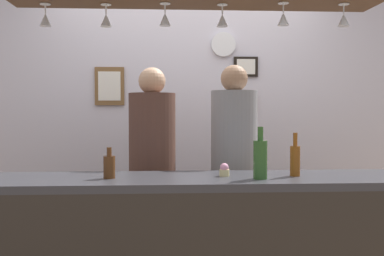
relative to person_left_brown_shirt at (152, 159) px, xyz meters
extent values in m
cube|color=silver|center=(0.28, 0.82, 0.29)|extent=(4.40, 0.06, 2.60)
cube|color=#38383D|center=(0.28, -0.63, -0.06)|extent=(2.70, 0.55, 0.04)
cube|color=brown|center=(0.28, -0.58, 1.01)|extent=(2.20, 0.36, 0.04)
cylinder|color=silver|center=(-0.62, -0.52, 0.98)|extent=(0.06, 0.06, 0.00)
cylinder|color=silver|center=(-0.62, -0.52, 0.96)|extent=(0.01, 0.01, 0.06)
cone|color=silver|center=(-0.62, -0.52, 0.89)|extent=(0.07, 0.07, 0.08)
cylinder|color=silver|center=(-0.26, -0.53, 0.98)|extent=(0.06, 0.06, 0.00)
cylinder|color=silver|center=(-0.26, -0.53, 0.96)|extent=(0.01, 0.01, 0.06)
cone|color=silver|center=(-0.26, -0.53, 0.89)|extent=(0.07, 0.07, 0.08)
cylinder|color=silver|center=(0.10, -0.57, 0.98)|extent=(0.06, 0.06, 0.00)
cylinder|color=silver|center=(0.10, -0.57, 0.96)|extent=(0.01, 0.01, 0.06)
cone|color=silver|center=(0.10, -0.57, 0.89)|extent=(0.07, 0.07, 0.08)
cylinder|color=silver|center=(0.44, -0.57, 0.98)|extent=(0.06, 0.06, 0.00)
cylinder|color=silver|center=(0.44, -0.57, 0.96)|extent=(0.01, 0.01, 0.06)
cone|color=silver|center=(0.44, -0.57, 0.89)|extent=(0.07, 0.07, 0.08)
cylinder|color=silver|center=(0.80, -0.63, 0.98)|extent=(0.06, 0.06, 0.00)
cylinder|color=silver|center=(0.80, -0.63, 0.96)|extent=(0.01, 0.01, 0.06)
cone|color=silver|center=(0.80, -0.63, 0.89)|extent=(0.07, 0.07, 0.08)
cylinder|color=silver|center=(1.16, -0.62, 0.98)|extent=(0.06, 0.06, 0.00)
cylinder|color=silver|center=(1.16, -0.62, 0.96)|extent=(0.01, 0.01, 0.06)
cone|color=silver|center=(1.16, -0.62, 0.89)|extent=(0.07, 0.07, 0.08)
cube|color=#2D334C|center=(0.00, 0.00, -0.61)|extent=(0.17, 0.18, 0.79)
cylinder|color=brown|center=(0.00, 0.00, 0.13)|extent=(0.34, 0.34, 0.69)
sphere|color=tan|center=(0.00, 0.00, 0.57)|extent=(0.20, 0.20, 0.20)
cube|color=#2D334C|center=(0.60, 0.00, -0.60)|extent=(0.17, 0.18, 0.80)
cylinder|color=gray|center=(0.60, 0.00, 0.15)|extent=(0.34, 0.34, 0.70)
sphere|color=#9E7556|center=(0.60, 0.00, 0.59)|extent=(0.20, 0.20, 0.20)
cylinder|color=#2D5623|center=(0.64, -0.73, 0.07)|extent=(0.08, 0.08, 0.22)
cylinder|color=#2D5623|center=(0.64, -0.73, 0.22)|extent=(0.03, 0.03, 0.08)
cylinder|color=brown|center=(0.87, -0.63, 0.05)|extent=(0.06, 0.06, 0.18)
cylinder|color=brown|center=(0.87, -0.63, 0.18)|extent=(0.03, 0.03, 0.08)
cylinder|color=#512D14|center=(-0.23, -0.66, 0.02)|extent=(0.07, 0.07, 0.13)
cylinder|color=#512D14|center=(-0.23, -0.66, 0.11)|extent=(0.03, 0.03, 0.05)
cylinder|color=beige|center=(0.45, -0.61, -0.02)|extent=(0.06, 0.06, 0.04)
sphere|color=pink|center=(0.45, -0.61, 0.01)|extent=(0.05, 0.05, 0.05)
cube|color=brown|center=(-0.40, 0.77, 0.57)|extent=(0.26, 0.02, 0.34)
cube|color=white|center=(-0.40, 0.76, 0.57)|extent=(0.20, 0.01, 0.26)
cube|color=brown|center=(0.77, 0.77, 0.43)|extent=(0.30, 0.02, 0.18)
cube|color=white|center=(0.77, 0.76, 0.43)|extent=(0.23, 0.01, 0.14)
cube|color=black|center=(0.82, 0.77, 0.75)|extent=(0.22, 0.02, 0.18)
cube|color=white|center=(0.82, 0.76, 0.75)|extent=(0.17, 0.01, 0.14)
cylinder|color=white|center=(0.62, 0.77, 0.95)|extent=(0.22, 0.03, 0.22)
camera|label=1|loc=(0.11, -3.23, 0.35)|focal=41.47mm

